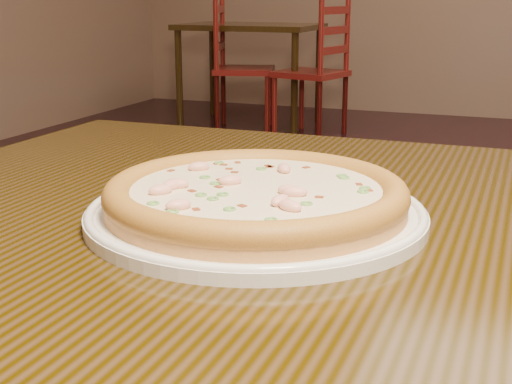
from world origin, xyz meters
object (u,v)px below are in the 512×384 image
(chair_a, at_px, (237,69))
(chair_b, at_px, (318,73))
(hero_table, at_px, (380,310))
(pizza, at_px, (256,195))
(plate, at_px, (256,212))
(bg_table_left, at_px, (250,37))

(chair_a, height_order, chair_b, same)
(hero_table, distance_m, pizza, 0.18)
(hero_table, distance_m, chair_a, 4.55)
(chair_b, bearing_deg, pizza, -74.55)
(plate, xyz_separation_m, bg_table_left, (-1.75, 4.41, -0.10))
(bg_table_left, xyz_separation_m, chair_b, (0.61, -0.27, -0.22))
(hero_table, height_order, chair_a, chair_a)
(pizza, bearing_deg, bg_table_left, 111.64)
(chair_a, bearing_deg, plate, -67.11)
(bg_table_left, bearing_deg, chair_a, -94.50)
(chair_a, distance_m, chair_b, 0.63)
(pizza, xyz_separation_m, chair_b, (-1.14, 4.14, -0.34))
(plate, relative_size, chair_a, 0.36)
(pizza, relative_size, bg_table_left, 0.30)
(plate, bearing_deg, chair_b, 105.45)
(hero_table, relative_size, chair_b, 1.26)
(pizza, relative_size, chair_b, 0.32)
(hero_table, xyz_separation_m, pizza, (-0.12, -0.05, 0.13))
(bg_table_left, bearing_deg, chair_b, -24.22)
(hero_table, xyz_separation_m, plate, (-0.12, -0.05, 0.11))
(pizza, bearing_deg, chair_a, 112.89)
(plate, bearing_deg, hero_table, 22.62)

